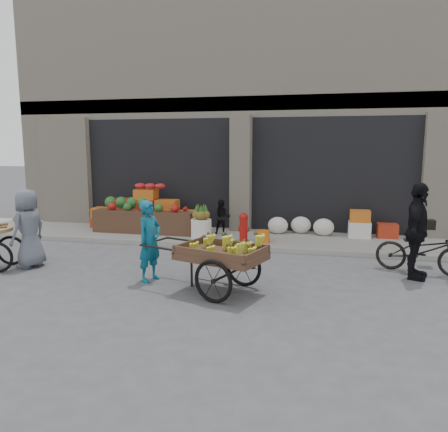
% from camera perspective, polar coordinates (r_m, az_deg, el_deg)
% --- Properties ---
extents(ground, '(80.00, 80.00, 0.00)m').
position_cam_1_polar(ground, '(7.62, -5.05, -9.63)').
color(ground, '#424244').
rests_on(ground, ground).
extents(sidewalk, '(18.00, 2.20, 0.12)m').
position_cam_1_polar(sidewalk, '(11.44, 1.33, -2.92)').
color(sidewalk, gray).
rests_on(sidewalk, ground).
extents(building, '(14.00, 6.45, 7.00)m').
position_cam_1_polar(building, '(15.09, 4.50, 12.61)').
color(building, beige).
rests_on(building, ground).
extents(fruit_display, '(3.10, 1.12, 1.24)m').
position_cam_1_polar(fruit_display, '(12.33, -9.76, 0.71)').
color(fruit_display, '#AD2E18').
rests_on(fruit_display, sidewalk).
extents(pineapple_bin, '(0.52, 0.52, 0.50)m').
position_cam_1_polar(pineapple_bin, '(11.08, -2.99, -1.69)').
color(pineapple_bin, silver).
rests_on(pineapple_bin, sidewalk).
extents(fire_hydrant, '(0.22, 0.22, 0.71)m').
position_cam_1_polar(fire_hydrant, '(10.76, 2.57, -1.29)').
color(fire_hydrant, '#A5140F').
rests_on(fire_hydrant, sidewalk).
extents(orange_bucket, '(0.32, 0.32, 0.30)m').
position_cam_1_polar(orange_bucket, '(10.68, 5.15, -2.68)').
color(orange_bucket, orange).
rests_on(orange_bucket, sidewalk).
extents(right_bay_goods, '(3.35, 0.60, 0.70)m').
position_cam_1_polar(right_bay_goods, '(11.74, 14.55, -1.17)').
color(right_bay_goods, silver).
rests_on(right_bay_goods, sidewalk).
extents(seated_person, '(0.51, 0.43, 0.93)m').
position_cam_1_polar(seated_person, '(11.51, -0.26, -0.18)').
color(seated_person, black).
rests_on(seated_person, sidewalk).
extents(banana_cart, '(2.53, 1.60, 0.99)m').
position_cam_1_polar(banana_cart, '(7.32, -0.71, -4.55)').
color(banana_cart, brown).
rests_on(banana_cart, ground).
extents(vendor_woman, '(0.51, 0.63, 1.48)m').
position_cam_1_polar(vendor_woman, '(8.05, -9.68, -3.23)').
color(vendor_woman, '#0F5975').
rests_on(vendor_woman, ground).
extents(vendor_grey, '(0.63, 0.86, 1.60)m').
position_cam_1_polar(vendor_grey, '(9.67, -24.16, -1.50)').
color(vendor_grey, slate).
rests_on(vendor_grey, ground).
extents(bicycle, '(1.81, 1.07, 0.90)m').
position_cam_1_polar(bicycle, '(9.29, 24.47, -4.12)').
color(bicycle, black).
rests_on(bicycle, ground).
extents(cyclist, '(0.72, 1.13, 1.79)m').
position_cam_1_polar(cyclist, '(8.77, 23.88, -1.84)').
color(cyclist, black).
rests_on(cyclist, ground).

